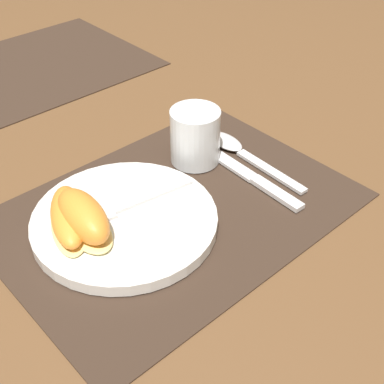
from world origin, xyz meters
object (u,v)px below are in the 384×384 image
(fork, at_px, (118,209))
(citrus_wedge_0, at_px, (69,217))
(knife, at_px, (246,174))
(citrus_wedge_1, at_px, (83,218))
(juice_glass, at_px, (195,139))
(plate, at_px, (125,221))
(spoon, at_px, (237,149))

(fork, height_order, citrus_wedge_0, citrus_wedge_0)
(knife, distance_m, fork, 0.20)
(fork, relative_size, citrus_wedge_1, 1.67)
(juice_glass, distance_m, knife, 0.09)
(plate, xyz_separation_m, citrus_wedge_0, (-0.06, 0.03, 0.02))
(knife, distance_m, citrus_wedge_1, 0.25)
(juice_glass, distance_m, spoon, 0.07)
(juice_glass, height_order, spoon, juice_glass)
(fork, bearing_deg, citrus_wedge_0, 165.30)
(plate, height_order, citrus_wedge_1, citrus_wedge_1)
(spoon, bearing_deg, plate, -174.48)
(knife, bearing_deg, fork, 167.03)
(knife, height_order, spoon, spoon)
(juice_glass, relative_size, citrus_wedge_1, 0.72)
(plate, height_order, citrus_wedge_0, citrus_wedge_0)
(spoon, xyz_separation_m, fork, (-0.23, -0.01, 0.01))
(citrus_wedge_0, relative_size, citrus_wedge_1, 1.12)
(plate, height_order, fork, fork)
(knife, bearing_deg, citrus_wedge_1, 170.50)
(knife, xyz_separation_m, citrus_wedge_1, (-0.24, 0.04, 0.03))
(knife, height_order, citrus_wedge_0, citrus_wedge_0)
(fork, distance_m, citrus_wedge_0, 0.06)
(fork, height_order, citrus_wedge_1, citrus_wedge_1)
(juice_glass, height_order, fork, juice_glass)
(plate, xyz_separation_m, citrus_wedge_1, (-0.05, 0.01, 0.03))
(knife, bearing_deg, juice_glass, 109.08)
(plate, xyz_separation_m, fork, (0.00, 0.01, 0.01))
(knife, relative_size, citrus_wedge_1, 1.90)
(plate, height_order, spoon, plate)
(plate, relative_size, citrus_wedge_0, 1.84)
(juice_glass, distance_m, fork, 0.17)
(knife, xyz_separation_m, fork, (-0.19, 0.04, 0.02))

